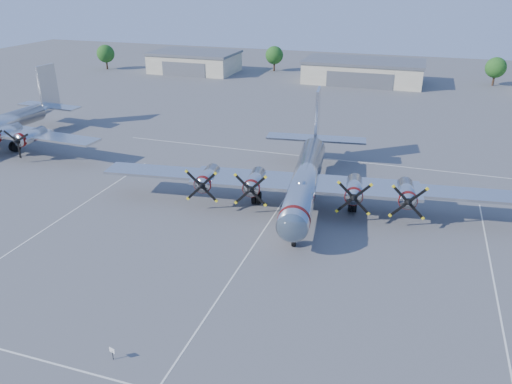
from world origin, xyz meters
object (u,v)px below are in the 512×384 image
(bomber_west, at_px, (2,144))
(info_placard, at_px, (112,352))
(main_bomber_b29, at_px, (305,200))
(tree_west, at_px, (274,55))
(tree_east, at_px, (496,68))
(hangar_west, at_px, (195,62))
(hangar_center, at_px, (363,71))
(tree_far_west, at_px, (106,54))

(bomber_west, distance_m, info_placard, 56.27)
(main_bomber_b29, relative_size, info_placard, 47.47)
(tree_west, relative_size, tree_east, 1.00)
(info_placard, bearing_deg, hangar_west, 126.48)
(bomber_west, bearing_deg, hangar_center, 57.73)
(main_bomber_b29, distance_m, bomber_west, 50.45)
(hangar_center, relative_size, info_placard, 28.96)
(info_placard, bearing_deg, bomber_west, 155.38)
(tree_east, xyz_separation_m, bomber_west, (-77.75, -72.63, -4.22))
(hangar_west, relative_size, bomber_west, 0.57)
(tree_west, bearing_deg, bomber_west, -106.96)
(main_bomber_b29, bearing_deg, bomber_west, 166.59)
(tree_far_west, xyz_separation_m, tree_west, (45.00, 12.00, 0.00))
(tree_east, bearing_deg, main_bomber_b29, -109.47)
(tree_far_west, relative_size, info_placard, 6.72)
(tree_east, xyz_separation_m, main_bomber_b29, (-27.59, -78.06, -4.22))
(hangar_west, distance_m, bomber_west, 66.70)
(tree_far_west, relative_size, main_bomber_b29, 0.14)
(tree_east, distance_m, info_placard, 113.68)
(tree_far_west, bearing_deg, hangar_center, 3.24)
(hangar_center, distance_m, bomber_west, 81.99)
(hangar_west, distance_m, main_bomber_b29, 86.27)
(tree_west, height_order, main_bomber_b29, tree_west)
(hangar_west, relative_size, hangar_center, 0.79)
(bomber_west, bearing_deg, tree_far_west, 112.93)
(bomber_west, xyz_separation_m, info_placard, (43.48, -35.71, 0.69))
(tree_far_west, bearing_deg, info_placard, -56.24)
(tree_far_west, distance_m, main_bomber_b29, 99.46)
(tree_far_west, distance_m, tree_west, 46.57)
(hangar_west, xyz_separation_m, bomber_west, (-2.75, -66.59, -2.71))
(hangar_center, relative_size, tree_east, 4.31)
(tree_west, bearing_deg, hangar_west, -158.11)
(bomber_west, height_order, info_placard, bomber_west)
(tree_west, distance_m, main_bomber_b29, 84.72)
(hangar_west, height_order, hangar_center, same)
(tree_east, distance_m, bomber_west, 106.48)
(tree_far_west, distance_m, bomber_west, 66.60)
(tree_east, xyz_separation_m, info_placard, (-34.27, -108.34, -3.53))
(main_bomber_b29, distance_m, info_placard, 31.02)
(tree_east, bearing_deg, hangar_center, -168.62)
(tree_west, xyz_separation_m, bomber_west, (-22.75, -74.63, -4.22))
(hangar_west, bearing_deg, bomber_west, -92.37)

